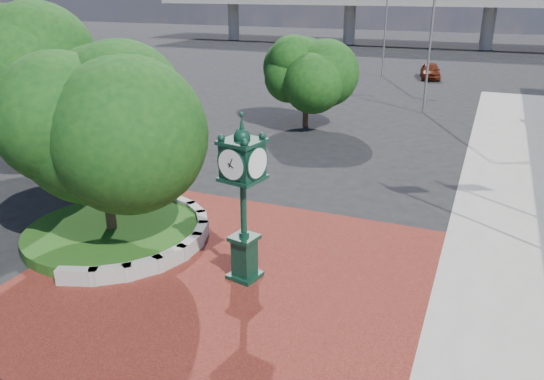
% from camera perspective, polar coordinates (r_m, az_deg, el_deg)
% --- Properties ---
extents(ground, '(200.00, 200.00, 0.00)m').
position_cam_1_polar(ground, '(17.40, -3.61, -7.94)').
color(ground, black).
rests_on(ground, ground).
extents(plaza, '(12.00, 12.00, 0.04)m').
position_cam_1_polar(plaza, '(16.62, -5.14, -9.41)').
color(plaza, maroon).
rests_on(plaza, ground).
extents(planter_wall, '(2.96, 6.77, 0.54)m').
position_cam_1_polar(planter_wall, '(18.51, -11.22, -5.51)').
color(planter_wall, '#9E9B93').
rests_on(planter_wall, ground).
extents(grass_bed, '(6.10, 6.10, 0.40)m').
position_cam_1_polar(grass_bed, '(19.82, -16.77, -4.42)').
color(grass_bed, '#1B4914').
rests_on(grass_bed, ground).
extents(overpass, '(90.00, 12.00, 7.50)m').
position_cam_1_polar(overpass, '(83.92, 18.82, 18.72)').
color(overpass, '#9E9B93').
rests_on(overpass, ground).
extents(tree_planter, '(5.20, 5.20, 6.33)m').
position_cam_1_polar(tree_planter, '(18.63, -17.89, 5.43)').
color(tree_planter, '#38281C').
rests_on(tree_planter, ground).
extents(tree_northwest, '(5.60, 5.60, 6.93)m').
position_cam_1_polar(tree_northwest, '(27.53, -24.33, 10.25)').
color(tree_northwest, '#38281C').
rests_on(tree_northwest, ground).
extents(tree_street, '(4.40, 4.40, 5.45)m').
position_cam_1_polar(tree_street, '(33.81, 3.72, 12.19)').
color(tree_street, '#38281C').
rests_on(tree_street, ground).
extents(post_clock, '(1.23, 1.23, 5.12)m').
position_cam_1_polar(post_clock, '(15.37, -3.12, -0.36)').
color(post_clock, black).
rests_on(post_clock, ground).
extents(parked_car, '(2.55, 4.67, 1.51)m').
position_cam_1_polar(parked_car, '(55.06, 16.67, 12.19)').
color(parked_car, '#541C0C').
rests_on(parked_car, ground).
extents(street_lamp_near, '(1.89, 0.92, 8.87)m').
position_cam_1_polar(street_lamp_near, '(38.91, 17.02, 15.42)').
color(street_lamp_near, slate).
rests_on(street_lamp_near, ground).
extents(street_lamp_far, '(1.89, 0.66, 8.58)m').
position_cam_1_polar(street_lamp_far, '(54.91, 12.32, 17.05)').
color(street_lamp_far, slate).
rests_on(street_lamp_far, ground).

